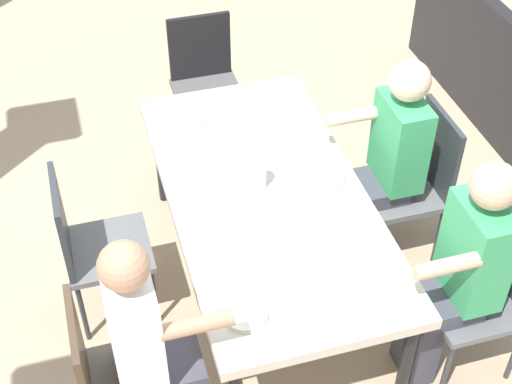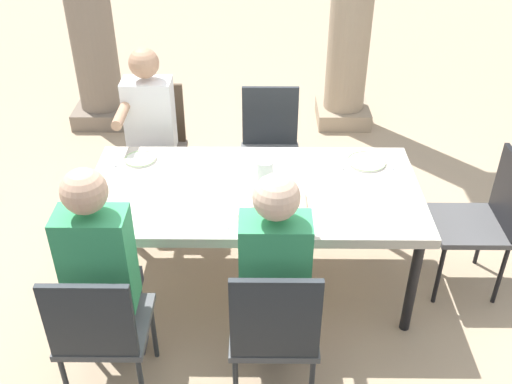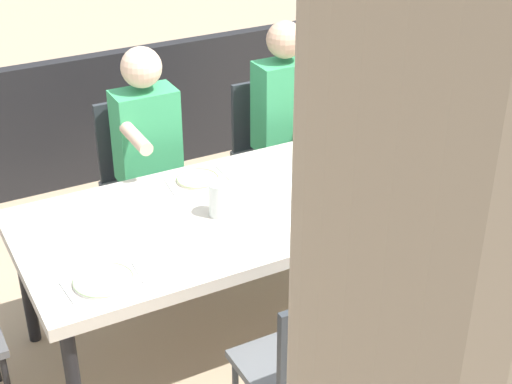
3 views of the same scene
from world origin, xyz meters
name	(u,v)px [view 3 (image 3 of 3)]	position (x,y,z in m)	size (l,w,h in m)	color
ground_plane	(232,330)	(0.00, 0.00, 0.00)	(16.00, 16.00, 0.00)	tan
dining_table	(230,218)	(0.00, 0.00, 0.68)	(2.00, 0.99, 0.74)	beige
chair_west_north	(478,300)	(-0.74, 0.92, 0.55)	(0.44, 0.44, 0.95)	#6A6158
chair_west_south	(272,145)	(-0.74, -0.92, 0.52)	(0.44, 0.44, 0.90)	#5B5E61
chair_mid_north	(310,366)	(0.11, 0.92, 0.53)	(0.44, 0.44, 0.93)	#5B5E61
chair_mid_south	(141,172)	(0.11, -0.92, 0.53)	(0.44, 0.44, 0.94)	#5B5E61
diner_woman_green	(289,126)	(-0.74, -0.71, 0.72)	(0.35, 0.50, 1.33)	#3F3F4C
diner_man_white	(454,248)	(-0.74, 0.73, 0.70)	(0.35, 0.49, 1.31)	#3F3F4C
diner_guest_third	(151,158)	(0.11, -0.72, 0.71)	(0.35, 0.50, 1.32)	#3F3F4C
patio_railing	(103,117)	(0.00, -1.97, 0.45)	(4.40, 0.10, 0.90)	black
plate_0	(395,199)	(-0.73, 0.32, 0.75)	(0.20, 0.20, 0.02)	white
fork_0	(420,193)	(-0.88, 0.32, 0.74)	(0.02, 0.17, 0.01)	silver
spoon_0	(370,208)	(-0.58, 0.32, 0.74)	(0.02, 0.17, 0.01)	silver
plate_1	(198,179)	(0.02, -0.32, 0.75)	(0.22, 0.22, 0.02)	silver
fork_1	(224,173)	(-0.13, -0.32, 0.74)	(0.02, 0.17, 0.01)	silver
spoon_1	(170,187)	(0.17, -0.32, 0.74)	(0.02, 0.17, 0.01)	silver
plate_2	(104,280)	(0.72, 0.30, 0.75)	(0.25, 0.25, 0.02)	white
fork_2	(139,272)	(0.57, 0.30, 0.74)	(0.02, 0.17, 0.01)	silver
spoon_2	(67,292)	(0.87, 0.30, 0.74)	(0.02, 0.17, 0.01)	silver
water_pitcher	(220,201)	(0.07, 0.03, 0.81)	(0.10, 0.10, 0.17)	white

